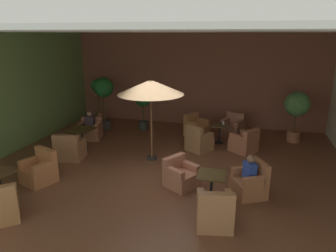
% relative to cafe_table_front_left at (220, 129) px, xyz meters
% --- Properties ---
extents(ground_plane, '(10.75, 10.33, 0.02)m').
position_rel_cafe_table_front_left_xyz_m(ground_plane, '(-1.30, -2.92, -0.54)').
color(ground_plane, brown).
extents(wall_back_brick, '(10.75, 0.08, 3.87)m').
position_rel_cafe_table_front_left_xyz_m(wall_back_brick, '(-1.30, 2.21, 1.41)').
color(wall_back_brick, brown).
rests_on(wall_back_brick, ground_plane).
extents(ceiling_slab, '(10.75, 10.33, 0.06)m').
position_rel_cafe_table_front_left_xyz_m(ceiling_slab, '(-1.30, -2.92, 3.37)').
color(ceiling_slab, silver).
rests_on(ceiling_slab, wall_back_brick).
extents(cafe_table_front_left, '(0.68, 0.68, 0.69)m').
position_rel_cafe_table_front_left_xyz_m(cafe_table_front_left, '(0.00, 0.00, 0.00)').
color(cafe_table_front_left, black).
rests_on(cafe_table_front_left, ground_plane).
extents(armchair_front_left_north, '(1.00, 1.01, 0.90)m').
position_rel_cafe_table_front_left_xyz_m(armchair_front_left_north, '(-0.61, -0.93, -0.20)').
color(armchair_front_left_north, '#A8784D').
rests_on(armchair_front_left_north, ground_plane).
extents(armchair_front_left_east, '(1.03, 1.02, 0.83)m').
position_rel_cafe_table_front_left_xyz_m(armchair_front_left_east, '(0.90, -0.64, -0.22)').
color(armchair_front_left_east, '#B36C4D').
rests_on(armchair_front_left_east, ground_plane).
extents(armchair_front_left_south, '(0.96, 0.99, 0.87)m').
position_rel_cafe_table_front_left_xyz_m(armchair_front_left_south, '(0.41, 1.03, -0.21)').
color(armchair_front_left_south, '#A96C56').
rests_on(armchair_front_left_south, ground_plane).
extents(armchair_front_left_west, '(1.02, 1.02, 0.86)m').
position_rel_cafe_table_front_left_xyz_m(armchair_front_left_west, '(-0.96, 0.55, -0.21)').
color(armchair_front_left_west, '#B47745').
rests_on(armchair_front_left_west, ground_plane).
extents(cafe_table_front_right, '(0.66, 0.66, 0.69)m').
position_rel_cafe_table_front_left_xyz_m(cafe_table_front_right, '(0.22, -4.11, 0.00)').
color(cafe_table_front_right, black).
rests_on(cafe_table_front_right, ground_plane).
extents(armchair_front_right_north, '(0.99, 0.99, 0.77)m').
position_rel_cafe_table_front_left_xyz_m(armchair_front_right_north, '(-0.64, -3.58, -0.24)').
color(armchair_front_right_north, '#AE6C52').
rests_on(armchair_front_right_north, ground_plane).
extents(armchair_front_right_east, '(0.86, 0.88, 0.90)m').
position_rel_cafe_table_front_left_xyz_m(armchair_front_right_east, '(0.42, -5.11, -0.20)').
color(armchair_front_right_east, '#A56E47').
rests_on(armchair_front_right_east, ground_plane).
extents(armchair_front_right_south, '(0.97, 0.97, 0.88)m').
position_rel_cafe_table_front_left_xyz_m(armchair_front_right_south, '(1.11, -3.62, -0.21)').
color(armchair_front_right_south, '#AB6B45').
rests_on(armchair_front_right_south, ground_plane).
extents(cafe_table_mid_center, '(0.84, 0.84, 0.69)m').
position_rel_cafe_table_front_left_xyz_m(cafe_table_mid_center, '(-4.57, -1.72, 0.03)').
color(cafe_table_mid_center, black).
rests_on(cafe_table_mid_center, ground_plane).
extents(armchair_mid_center_north, '(0.89, 0.84, 0.88)m').
position_rel_cafe_table_front_left_xyz_m(armchair_mid_center_north, '(-4.43, -2.73, -0.21)').
color(armchair_mid_center_north, '#A56F49').
rests_on(armchair_mid_center_north, ground_plane).
extents(armchair_mid_center_east, '(0.92, 0.89, 0.79)m').
position_rel_cafe_table_front_left_xyz_m(armchair_mid_center_east, '(-4.78, -0.74, -0.23)').
color(armchair_mid_center_east, '#AA694C').
rests_on(armchair_mid_center_east, ground_plane).
extents(armchair_rear_right_north, '(0.96, 0.94, 0.88)m').
position_rel_cafe_table_front_left_xyz_m(armchair_rear_right_north, '(-4.34, -4.33, -0.21)').
color(armchair_rear_right_north, '#B76F42').
rests_on(armchair_rear_right_north, ground_plane).
extents(patio_umbrella_tall_red, '(2.00, 2.00, 2.53)m').
position_rel_cafe_table_front_left_xyz_m(patio_umbrella_tall_red, '(-1.91, -2.07, 1.77)').
color(patio_umbrella_tall_red, '#2D2D2D').
rests_on(patio_umbrella_tall_red, ground_plane).
extents(potted_tree_left_corner, '(0.89, 0.89, 1.87)m').
position_rel_cafe_table_front_left_xyz_m(potted_tree_left_corner, '(2.62, 0.85, 0.75)').
color(potted_tree_left_corner, '#A76643').
rests_on(potted_tree_left_corner, ground_plane).
extents(potted_tree_mid_left, '(0.63, 0.63, 1.60)m').
position_rel_cafe_table_front_left_xyz_m(potted_tree_mid_left, '(-3.23, 0.89, 0.59)').
color(potted_tree_mid_left, '#323833').
rests_on(potted_tree_mid_left, ground_plane).
extents(potted_tree_mid_right, '(0.79, 0.79, 2.15)m').
position_rel_cafe_table_front_left_xyz_m(potted_tree_mid_right, '(-4.76, 0.49, 1.07)').
color(potted_tree_mid_right, '#3D3637').
rests_on(potted_tree_mid_right, ground_plane).
extents(potted_tree_right_corner, '(0.59, 0.59, 1.92)m').
position_rel_cafe_table_front_left_xyz_m(potted_tree_right_corner, '(-5.57, 1.53, 0.77)').
color(potted_tree_right_corner, '#A46A4B').
rests_on(potted_tree_right_corner, ground_plane).
extents(patron_blue_shirt, '(0.35, 0.39, 0.65)m').
position_rel_cafe_table_front_left_xyz_m(patron_blue_shirt, '(1.08, -3.64, 0.18)').
color(patron_blue_shirt, '#2944A7').
rests_on(patron_blue_shirt, ground_plane).
extents(patron_by_window, '(0.38, 0.31, 0.66)m').
position_rel_cafe_table_front_left_xyz_m(patron_by_window, '(-4.77, -0.77, 0.16)').
color(patron_by_window, '#3E2E3B').
rests_on(patron_by_window, ground_plane).
extents(iced_drink_cup, '(0.08, 0.08, 0.11)m').
position_rel_cafe_table_front_left_xyz_m(iced_drink_cup, '(0.12, 0.08, 0.21)').
color(iced_drink_cup, white).
rests_on(iced_drink_cup, cafe_table_front_left).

